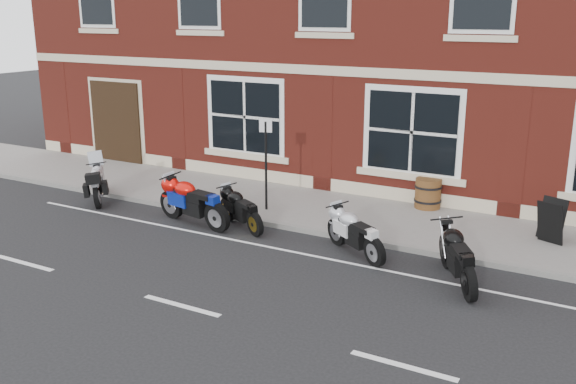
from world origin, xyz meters
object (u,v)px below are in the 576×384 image
Objects in this scene: moto_naked_black at (459,254)px; barrel_planter at (428,193)px; parking_sign at (266,158)px; moto_touring_silver at (100,182)px; moto_sport_black at (241,207)px; moto_sport_silver at (356,231)px; a_board_sign at (551,221)px; moto_sport_red at (193,200)px.

barrel_planter is at bearing 84.63° from moto_naked_black.
parking_sign is at bearing 130.60° from moto_naked_black.
moto_touring_silver is 4.53m from moto_sport_black.
barrel_planter is (7.98, 3.26, -0.01)m from moto_touring_silver.
moto_naked_black is (9.81, -0.70, 0.06)m from moto_touring_silver.
moto_touring_silver is 7.56m from moto_sport_silver.
moto_sport_black is 6.85m from a_board_sign.
a_board_sign is 6.65m from parking_sign.
moto_naked_black is (6.41, -0.33, -0.03)m from moto_sport_red.
a_board_sign is (6.50, 2.15, 0.10)m from moto_sport_black.
moto_touring_silver is at bearing -179.64° from parking_sign.
a_board_sign is at bearing -20.37° from barrel_planter.
moto_naked_black is 4.36m from barrel_planter.
moto_sport_silver reaches higher than barrel_planter.
moto_sport_silver is 1.87× the size of a_board_sign.
moto_touring_silver reaches higher than moto_sport_red.
moto_touring_silver is 3.42m from moto_sport_red.
barrel_planter is at bearing 25.81° from moto_sport_silver.
moto_sport_red is at bearing -141.64° from barrel_planter.
parking_sign is (-3.05, 1.48, 0.92)m from moto_sport_silver.
parking_sign is at bearing -24.61° from moto_sport_red.
a_board_sign is at bearing -60.66° from moto_sport_red.
moto_naked_black is 5.69m from parking_sign.
a_board_sign reaches higher than moto_naked_black.
moto_touring_silver is 0.87× the size of moto_sport_black.
moto_sport_black is 5.32m from moto_naked_black.
moto_sport_red reaches higher than barrel_planter.
moto_sport_black is 0.76× the size of parking_sign.
moto_sport_black is at bearing 142.59° from moto_naked_black.
a_board_sign is at bearing -22.24° from moto_sport_silver.
parking_sign reaches higher than moto_sport_silver.
moto_sport_silver is at bearing -39.87° from parking_sign.
moto_sport_red is 2.06m from parking_sign.
moto_sport_black is 1.85× the size of a_board_sign.
moto_sport_red is (3.40, -0.37, 0.09)m from moto_touring_silver.
parking_sign is (4.50, 1.16, 0.93)m from moto_touring_silver.
a_board_sign reaches higher than moto_sport_silver.
moto_sport_red is at bearing 135.53° from moto_sport_black.
barrel_planter is (4.58, 3.63, -0.10)m from moto_sport_red.
moto_sport_silver is 0.76× the size of parking_sign.
a_board_sign is 1.24× the size of barrel_planter.
moto_touring_silver reaches higher than moto_sport_black.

